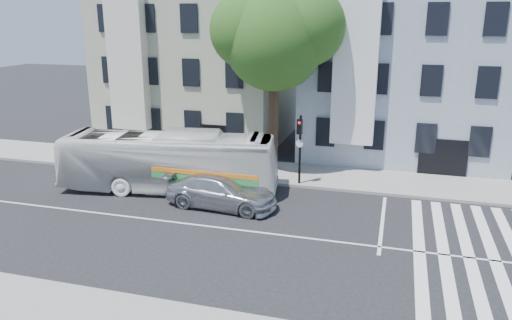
% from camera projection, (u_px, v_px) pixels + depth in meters
% --- Properties ---
extents(ground, '(120.00, 120.00, 0.00)m').
position_uv_depth(ground, '(224.00, 228.00, 21.41)').
color(ground, black).
rests_on(ground, ground).
extents(sidewalk_far, '(80.00, 4.00, 0.15)m').
position_uv_depth(sidewalk_far, '(271.00, 172.00, 28.77)').
color(sidewalk_far, gray).
rests_on(sidewalk_far, ground).
extents(building_left, '(12.00, 10.00, 11.00)m').
position_uv_depth(building_left, '(201.00, 63.00, 35.55)').
color(building_left, '#A1A58A').
rests_on(building_left, ground).
extents(building_right, '(12.00, 10.00, 11.00)m').
position_uv_depth(building_right, '(405.00, 69.00, 31.85)').
color(building_right, '#8C96A6').
rests_on(building_right, ground).
extents(street_tree, '(7.30, 5.90, 11.10)m').
position_uv_depth(street_tree, '(276.00, 33.00, 27.25)').
color(street_tree, '#2D2116').
rests_on(street_tree, ground).
extents(bus, '(4.45, 11.48, 3.12)m').
position_uv_depth(bus, '(169.00, 162.00, 25.62)').
color(bus, white).
rests_on(bus, ground).
extents(sedan, '(2.60, 5.53, 1.56)m').
position_uv_depth(sedan, '(221.00, 191.00, 23.62)').
color(sedan, '#B7BABF').
rests_on(sedan, ground).
extents(hedge, '(8.53, 1.25, 0.70)m').
position_uv_depth(hedge, '(172.00, 166.00, 28.51)').
color(hedge, '#2F6320').
rests_on(hedge, sidewalk_far).
extents(traffic_signal, '(0.40, 0.52, 3.84)m').
position_uv_depth(traffic_signal, '(300.00, 141.00, 25.92)').
color(traffic_signal, black).
rests_on(traffic_signal, ground).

